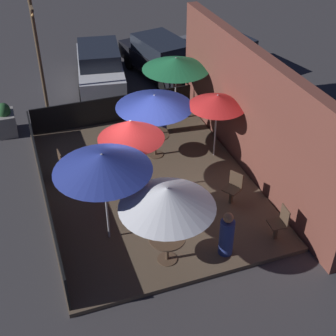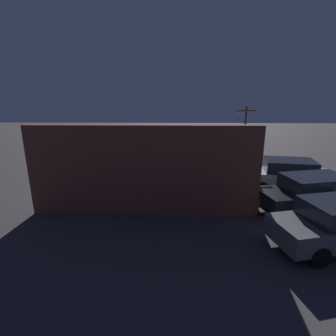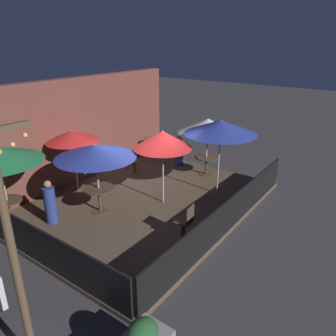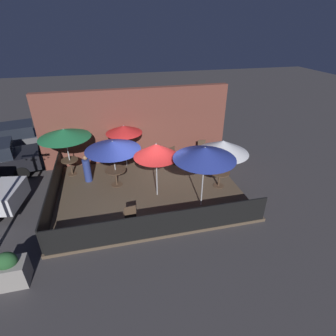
# 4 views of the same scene
# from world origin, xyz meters

# --- Properties ---
(ground_plane) EXTENTS (60.00, 60.00, 0.00)m
(ground_plane) POSITION_xyz_m (0.00, 0.00, 0.00)
(ground_plane) COLOR #383538
(patio_deck) EXTENTS (7.68, 5.84, 0.12)m
(patio_deck) POSITION_xyz_m (0.00, 0.00, 0.06)
(patio_deck) COLOR brown
(patio_deck) RESTS_ON ground_plane
(building_wall) EXTENTS (9.28, 0.36, 3.72)m
(building_wall) POSITION_xyz_m (0.00, 3.15, 1.86)
(building_wall) COLOR brown
(building_wall) RESTS_ON ground_plane
(fence_front) EXTENTS (7.48, 0.05, 0.95)m
(fence_front) POSITION_xyz_m (0.00, -2.87, 0.59)
(fence_front) COLOR black
(fence_front) RESTS_ON patio_deck
(fence_side_left) EXTENTS (0.05, 5.64, 0.95)m
(fence_side_left) POSITION_xyz_m (-3.80, 0.00, 0.59)
(fence_side_left) COLOR black
(fence_side_left) RESTS_ON patio_deck
(patio_umbrella_0) EXTENTS (2.15, 2.15, 2.15)m
(patio_umbrella_0) POSITION_xyz_m (3.03, -0.45, 2.01)
(patio_umbrella_0) COLOR #B2B2B7
(patio_umbrella_0) RESTS_ON patio_deck
(patio_umbrella_1) EXTENTS (2.26, 2.26, 2.27)m
(patio_umbrella_1) POSITION_xyz_m (-3.29, 2.08, 2.19)
(patio_umbrella_1) COLOR #B2B2B7
(patio_umbrella_1) RESTS_ON patio_deck
(patio_umbrella_2) EXTENTS (2.30, 2.30, 2.08)m
(patio_umbrella_2) POSITION_xyz_m (-1.30, 0.68, 2.01)
(patio_umbrella_2) COLOR #B2B2B7
(patio_umbrella_2) RESTS_ON patio_deck
(patio_umbrella_3) EXTENTS (1.76, 1.76, 2.30)m
(patio_umbrella_3) POSITION_xyz_m (0.28, -0.48, 2.16)
(patio_umbrella_3) COLOR #B2B2B7
(patio_umbrella_3) RESTS_ON patio_deck
(patio_umbrella_4) EXTENTS (2.27, 2.27, 2.49)m
(patio_umbrella_4) POSITION_xyz_m (1.82, -1.56, 2.39)
(patio_umbrella_4) COLOR #B2B2B7
(patio_umbrella_4) RESTS_ON patio_deck
(patio_umbrella_5) EXTENTS (1.72, 1.72, 2.08)m
(patio_umbrella_5) POSITION_xyz_m (-0.70, 2.42, 2.02)
(patio_umbrella_5) COLOR #B2B2B7
(patio_umbrella_5) RESTS_ON patio_deck
(dining_table_0) EXTENTS (0.86, 0.86, 0.71)m
(dining_table_0) POSITION_xyz_m (3.03, -0.45, 0.68)
(dining_table_0) COLOR #4C3828
(dining_table_0) RESTS_ON patio_deck
(dining_table_1) EXTENTS (0.77, 0.77, 0.77)m
(dining_table_1) POSITION_xyz_m (-3.29, 2.08, 0.72)
(dining_table_1) COLOR #4C3828
(dining_table_1) RESTS_ON patio_deck
(dining_table_2) EXTENTS (0.91, 0.91, 0.77)m
(dining_table_2) POSITION_xyz_m (-1.30, 0.68, 0.73)
(dining_table_2) COLOR #4C3828
(dining_table_2) RESTS_ON patio_deck
(patio_chair_0) EXTENTS (0.44, 0.44, 0.94)m
(patio_chair_0) POSITION_xyz_m (-1.00, -2.16, 0.64)
(patio_chair_0) COLOR #4C3828
(patio_chair_0) RESTS_ON patio_deck
(patio_chair_1) EXTENTS (0.55, 0.55, 0.91)m
(patio_chair_1) POSITION_xyz_m (1.59, 1.94, 0.61)
(patio_chair_1) COLOR #4C3828
(patio_chair_1) RESTS_ON patio_deck
(patio_chair_2) EXTENTS (0.43, 0.43, 0.93)m
(patio_chair_2) POSITION_xyz_m (3.25, 2.38, 0.63)
(patio_chair_2) COLOR #4C3828
(patio_chair_2) RESTS_ON patio_deck
(patron_0) EXTENTS (0.38, 0.38, 1.22)m
(patron_0) POSITION_xyz_m (3.27, 0.94, 0.68)
(patron_0) COLOR navy
(patron_0) RESTS_ON patio_deck
(patron_1) EXTENTS (0.46, 0.46, 1.26)m
(patron_1) POSITION_xyz_m (-2.52, 1.31, 0.69)
(patron_1) COLOR navy
(patron_1) RESTS_ON patio_deck
(planter_box) EXTENTS (0.88, 0.61, 1.11)m
(planter_box) POSITION_xyz_m (-4.44, -3.60, 0.50)
(planter_box) COLOR gray
(planter_box) RESTS_ON ground_plane
(light_post) EXTENTS (1.10, 0.12, 4.16)m
(light_post) POSITION_xyz_m (-5.34, -2.12, 2.31)
(light_post) COLOR brown
(light_post) RESTS_ON ground_plane
(parked_car_0) EXTENTS (4.59, 2.37, 1.62)m
(parked_car_0) POSITION_xyz_m (-7.10, 0.26, 0.85)
(parked_car_0) COLOR silver
(parked_car_0) RESTS_ON ground_plane
(parked_car_1) EXTENTS (4.82, 2.60, 1.62)m
(parked_car_1) POSITION_xyz_m (-7.06, 2.86, 0.85)
(parked_car_1) COLOR black
(parked_car_1) RESTS_ON ground_plane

